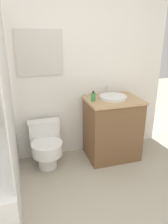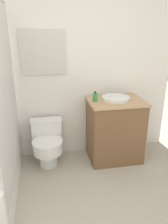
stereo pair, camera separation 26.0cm
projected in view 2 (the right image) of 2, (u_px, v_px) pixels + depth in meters
The scene contains 5 objects.
wall_back at pixel (53, 66), 2.81m from camera, with size 3.26×0.07×2.50m.
toilet at pixel (47, 143), 2.86m from camera, with size 0.41×0.50×0.58m.
vanity at pixel (115, 130), 2.95m from camera, with size 0.72×0.55×0.84m.
sink at pixel (116, 98), 2.82m from camera, with size 0.36×0.39×0.13m.
soap_bottle at pixel (95, 97), 2.75m from camera, with size 0.06×0.06×0.13m.
Camera 2 is at (-0.14, -0.91, 1.69)m, focal length 35.00 mm.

